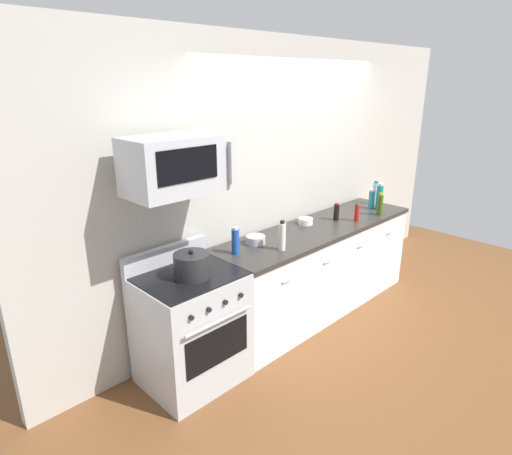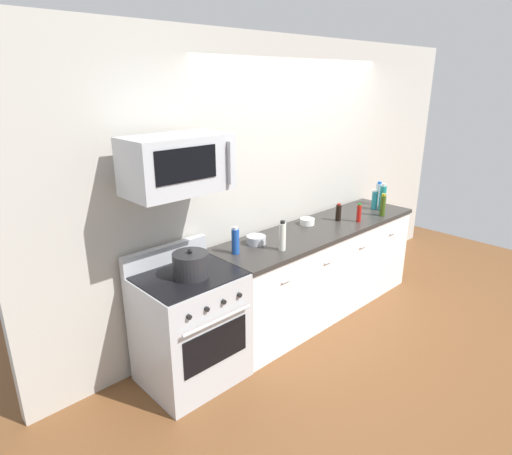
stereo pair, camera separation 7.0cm
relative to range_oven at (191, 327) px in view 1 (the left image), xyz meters
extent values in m
plane|color=brown|center=(1.61, 0.00, -0.47)|extent=(6.67, 6.67, 0.00)
cube|color=#B7B2A8|center=(1.61, 0.41, 0.88)|extent=(5.55, 0.10, 2.70)
cube|color=white|center=(1.61, 0.00, -0.03)|extent=(2.43, 0.62, 0.88)
cube|color=#2D2B28|center=(1.61, 0.00, 0.43)|extent=(2.46, 0.65, 0.04)
cube|color=black|center=(1.61, -0.28, -0.42)|extent=(2.43, 0.02, 0.10)
cylinder|color=silver|center=(0.76, -0.33, 0.25)|extent=(0.10, 0.02, 0.02)
cylinder|color=silver|center=(1.32, -0.33, 0.25)|extent=(0.10, 0.02, 0.02)
cylinder|color=silver|center=(1.89, -0.33, 0.25)|extent=(0.10, 0.02, 0.02)
cylinder|color=silver|center=(2.46, -0.33, 0.25)|extent=(0.10, 0.02, 0.02)
cube|color=#B7BABF|center=(0.00, 0.00, -0.01)|extent=(0.76, 0.64, 0.91)
cube|color=black|center=(0.00, -0.33, -0.02)|extent=(0.58, 0.01, 0.30)
cylinder|color=#B7BABF|center=(0.00, -0.36, 0.21)|extent=(0.61, 0.02, 0.02)
cube|color=#B7BABF|center=(0.00, 0.29, 0.52)|extent=(0.76, 0.06, 0.16)
cube|color=black|center=(0.00, 0.00, 0.45)|extent=(0.73, 0.61, 0.01)
cylinder|color=black|center=(-0.23, -0.34, 0.32)|extent=(0.04, 0.02, 0.04)
cylinder|color=black|center=(-0.08, -0.34, 0.32)|extent=(0.04, 0.02, 0.04)
cylinder|color=black|center=(0.08, -0.34, 0.32)|extent=(0.04, 0.02, 0.04)
cylinder|color=black|center=(0.23, -0.34, 0.32)|extent=(0.04, 0.02, 0.04)
cube|color=#B7BABF|center=(0.00, 0.05, 1.28)|extent=(0.74, 0.40, 0.40)
cube|color=black|center=(-0.06, -0.16, 1.31)|extent=(0.48, 0.01, 0.22)
cube|color=#B7BABF|center=(0.30, -0.17, 1.28)|extent=(0.02, 0.04, 0.30)
cylinder|color=#1E4CA5|center=(0.54, 0.06, 0.56)|extent=(0.07, 0.07, 0.22)
cylinder|color=silver|center=(0.54, 0.06, 0.68)|extent=(0.04, 0.04, 0.02)
cylinder|color=#B21914|center=(2.02, -0.16, 0.54)|extent=(0.05, 0.05, 0.18)
cylinder|color=#19721E|center=(2.02, -0.16, 0.64)|extent=(0.03, 0.03, 0.02)
cylinder|color=silver|center=(0.87, -0.16, 0.57)|extent=(0.06, 0.06, 0.24)
cylinder|color=black|center=(0.87, -0.16, 0.70)|extent=(0.04, 0.04, 0.02)
cylinder|color=teal|center=(2.54, -0.02, 0.55)|extent=(0.06, 0.06, 0.20)
cylinder|color=white|center=(2.54, -0.02, 0.66)|extent=(0.04, 0.04, 0.02)
cylinder|color=#197F7A|center=(2.56, -0.10, 0.59)|extent=(0.07, 0.07, 0.27)
cylinder|color=beige|center=(2.56, -0.10, 0.74)|extent=(0.05, 0.05, 0.03)
cylinder|color=silver|center=(2.72, 0.04, 0.57)|extent=(0.07, 0.07, 0.25)
cylinder|color=blue|center=(2.72, 0.04, 0.71)|extent=(0.04, 0.04, 0.02)
cylinder|color=black|center=(1.89, 0.00, 0.53)|extent=(0.06, 0.06, 0.17)
cylinder|color=maroon|center=(1.89, 0.00, 0.63)|extent=(0.04, 0.04, 0.02)
cylinder|color=#385114|center=(2.37, -0.22, 0.56)|extent=(0.06, 0.06, 0.22)
cylinder|color=#B29919|center=(2.37, -0.22, 0.68)|extent=(0.04, 0.04, 0.02)
cylinder|color=#B2B5BA|center=(0.82, 0.11, 0.49)|extent=(0.17, 0.17, 0.07)
torus|color=#B2B5BA|center=(0.82, 0.11, 0.52)|extent=(0.17, 0.17, 0.01)
cylinder|color=#B2B5BA|center=(0.82, 0.11, 0.46)|extent=(0.10, 0.10, 0.01)
cylinder|color=white|center=(1.57, 0.14, 0.48)|extent=(0.15, 0.15, 0.06)
torus|color=white|center=(1.57, 0.14, 0.51)|extent=(0.15, 0.15, 0.01)
cylinder|color=white|center=(1.57, 0.14, 0.46)|extent=(0.08, 0.08, 0.01)
cylinder|color=#262628|center=(0.00, -0.05, 0.55)|extent=(0.27, 0.27, 0.19)
sphere|color=black|center=(0.00, -0.05, 0.65)|extent=(0.04, 0.04, 0.04)
camera|label=1|loc=(-1.73, -2.47, 1.85)|focal=30.51mm
camera|label=2|loc=(-1.68, -2.52, 1.85)|focal=30.51mm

